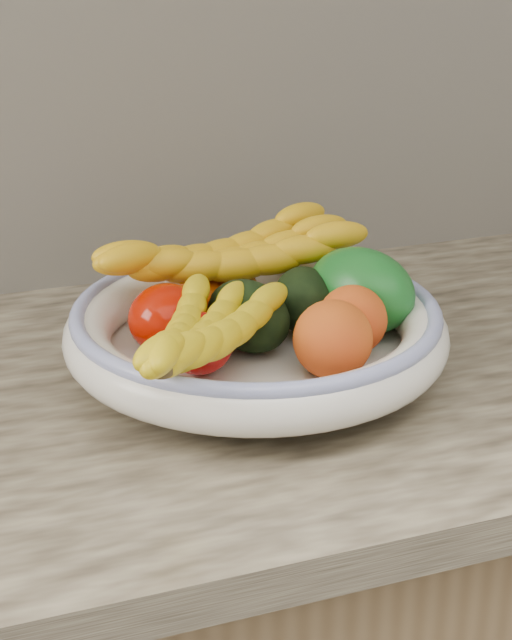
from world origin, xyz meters
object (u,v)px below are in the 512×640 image
object	(u,v)px
banana_bunch_back	(228,264)
banana_bunch_front	(200,342)
fruit_bowl	(256,330)
green_mango	(361,290)

from	to	relation	value
banana_bunch_back	banana_bunch_front	size ratio (longest dim) A/B	1.21
fruit_bowl	banana_bunch_front	xyz separation A→B (m)	(-0.08, -0.08, 0.03)
banana_bunch_back	fruit_bowl	bearing A→B (deg)	-98.98
fruit_bowl	banana_bunch_back	xyz separation A→B (m)	(0.00, 0.10, 0.04)
green_mango	banana_bunch_back	xyz separation A→B (m)	(-0.12, 0.09, 0.01)
fruit_bowl	banana_bunch_back	bearing A→B (deg)	89.28
banana_bunch_front	green_mango	bearing A→B (deg)	-30.98
banana_bunch_front	banana_bunch_back	bearing A→B (deg)	11.14
fruit_bowl	green_mango	bearing A→B (deg)	1.62
banana_bunch_back	green_mango	bearing A→B (deg)	-46.70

